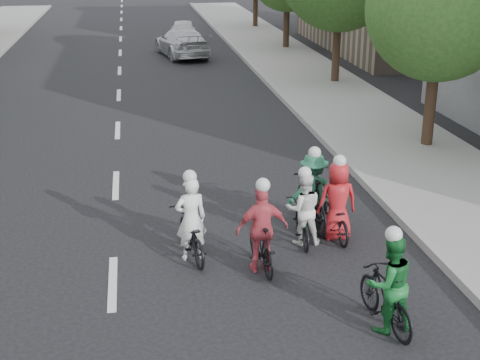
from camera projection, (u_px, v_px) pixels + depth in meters
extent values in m
plane|color=black|center=(113.00, 283.00, 11.81)|extent=(120.00, 120.00, 0.00)
cube|color=gray|center=(361.00, 117.00, 22.26)|extent=(4.00, 80.00, 0.15)
cube|color=#999993|center=(304.00, 119.00, 21.96)|extent=(0.18, 80.00, 0.18)
cylinder|color=black|center=(430.00, 110.00, 18.86)|extent=(0.32, 0.32, 2.27)
sphere|color=#2C571D|center=(440.00, 7.00, 17.88)|extent=(4.00, 4.00, 4.00)
cylinder|color=black|center=(336.00, 54.00, 27.16)|extent=(0.32, 0.32, 2.48)
cylinder|color=black|center=(286.00, 28.00, 35.54)|extent=(0.32, 0.32, 2.27)
cylinder|color=black|center=(255.00, 9.00, 43.84)|extent=(0.32, 0.32, 2.48)
imported|color=black|center=(335.00, 217.00, 13.52)|extent=(0.58, 1.62, 0.85)
imported|color=red|center=(337.00, 201.00, 13.30)|extent=(0.80, 0.52, 1.63)
sphere|color=silver|center=(340.00, 161.00, 13.01)|extent=(0.26, 0.26, 0.26)
imported|color=black|center=(191.00, 235.00, 12.66)|extent=(0.86, 1.78, 0.90)
imported|color=white|center=(191.00, 219.00, 12.44)|extent=(0.65, 0.48, 1.63)
sphere|color=silver|center=(190.00, 177.00, 12.15)|extent=(0.26, 0.26, 0.26)
imported|color=black|center=(261.00, 245.00, 12.19)|extent=(0.56, 1.56, 0.92)
imported|color=#CF4956|center=(262.00, 229.00, 11.98)|extent=(1.00, 0.48, 1.65)
sphere|color=silver|center=(263.00, 185.00, 11.68)|extent=(0.26, 0.26, 0.26)
imported|color=black|center=(302.00, 222.00, 13.31)|extent=(0.67, 1.57, 0.80)
imported|color=white|center=(304.00, 209.00, 13.11)|extent=(0.76, 0.62, 1.46)
sphere|color=silver|center=(305.00, 173.00, 12.85)|extent=(0.26, 0.26, 0.26)
imported|color=black|center=(311.00, 201.00, 13.92)|extent=(0.65, 1.93, 1.14)
imported|color=#226848|center=(313.00, 192.00, 13.74)|extent=(1.09, 0.67, 1.64)
sphere|color=silver|center=(315.00, 153.00, 13.45)|extent=(0.26, 0.26, 0.26)
imported|color=black|center=(386.00, 298.00, 10.36)|extent=(0.69, 1.67, 0.97)
imported|color=#17682A|center=(389.00, 284.00, 10.16)|extent=(0.86, 0.72, 1.60)
sphere|color=silver|center=(394.00, 235.00, 9.87)|extent=(0.26, 0.26, 0.26)
imported|color=silver|center=(182.00, 43.00, 33.65)|extent=(2.80, 5.11, 1.40)
imported|color=silver|center=(183.00, 30.00, 38.63)|extent=(1.76, 3.81, 1.27)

